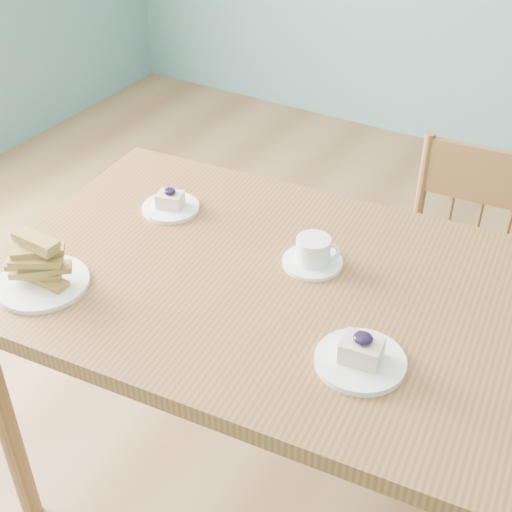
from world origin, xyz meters
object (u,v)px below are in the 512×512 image
dining_table (308,316)px  biscotti_plate (40,270)px  coffee_cup (313,253)px  dining_chair (458,294)px  cheesecake_plate_far (171,204)px  cheesecake_plate_near (361,356)px

dining_table → biscotti_plate: 0.62m
dining_table → coffee_cup: (-0.04, 0.09, 0.11)m
coffee_cup → biscotti_plate: bearing=-160.6°
dining_chair → biscotti_plate: size_ratio=4.16×
coffee_cup → biscotti_plate: biscotti_plate is taller
coffee_cup → biscotti_plate: 0.62m
dining_chair → cheesecake_plate_far: size_ratio=5.85×
biscotti_plate → coffee_cup: bearing=38.1°
cheesecake_plate_near → coffee_cup: bearing=132.8°
dining_chair → biscotti_plate: (-0.74, -0.89, 0.38)m
dining_chair → coffee_cup: dining_chair is taller
dining_chair → cheesecake_plate_near: 0.83m
cheesecake_plate_near → dining_table: bearing=140.6°
dining_table → cheesecake_plate_near: size_ratio=8.43×
coffee_cup → cheesecake_plate_near: bearing=-65.8°
cheesecake_plate_far → coffee_cup: coffee_cup is taller
dining_chair → cheesecake_plate_far: 0.90m
dining_table → biscotti_plate: size_ratio=7.31×
cheesecake_plate_near → biscotti_plate: biscotti_plate is taller
cheesecake_plate_far → coffee_cup: bearing=-3.2°
dining_chair → coffee_cup: 0.67m
dining_table → dining_chair: (0.21, 0.59, -0.26)m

